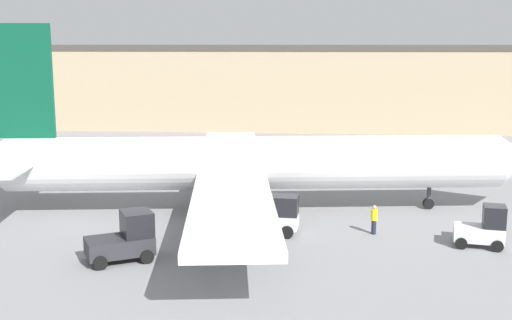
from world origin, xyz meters
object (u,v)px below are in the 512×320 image
ground_crew_worker (374,219)px  baggage_tug (484,228)px  pushback_tug (125,239)px  belt_loader_truck (272,216)px  airplane (239,164)px

ground_crew_worker → baggage_tug: (5.66, -1.88, 0.11)m
baggage_tug → pushback_tug: 18.99m
belt_loader_truck → ground_crew_worker: bearing=8.7°
airplane → belt_loader_truck: (2.43, -4.91, -2.07)m
airplane → belt_loader_truck: bearing=-70.6°
pushback_tug → ground_crew_worker: bearing=-5.3°
ground_crew_worker → baggage_tug: baggage_tug is taller
airplane → ground_crew_worker: airplane is taller
airplane → pushback_tug: airplane is taller
belt_loader_truck → pushback_tug: size_ratio=0.96×
belt_loader_truck → baggage_tug: bearing=-2.4°
ground_crew_worker → belt_loader_truck: 5.84m
pushback_tug → belt_loader_truck: bearing=7.3°
pushback_tug → airplane: bearing=36.6°
ground_crew_worker → pushback_tug: pushback_tug is taller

